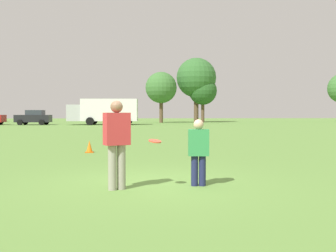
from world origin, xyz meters
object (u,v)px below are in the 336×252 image
Objects in this scene: player_thrower at (117,139)px; parked_car_center at (34,117)px; player_defender at (199,149)px; frisbee at (155,141)px; traffic_cone at (89,147)px; box_truck at (105,111)px.

parked_car_center is at bearing 106.02° from player_thrower.
player_thrower is 1.27× the size of player_defender.
parked_car_center is (-12.98, 42.38, -0.07)m from frisbee.
traffic_cone is 36.39m from parked_car_center.
parked_car_center is 0.50× the size of box_truck.
player_thrower reaches higher than frisbee.
player_thrower is 3.82× the size of traffic_cone.
box_truck is at bearing 94.77° from player_thrower.
player_thrower reaches higher than player_defender.
parked_car_center is (-10.75, 34.76, 0.69)m from traffic_cone.
parked_car_center reaches higher than player_defender.
box_truck is (-5.23, 41.58, 0.95)m from player_defender.
parked_car_center is at bearing 108.28° from player_defender.
player_defender is at bearing -82.83° from box_truck.
player_thrower is 0.79m from frisbee.
player_defender is 0.17× the size of box_truck.
frisbee reaches higher than traffic_cone.
player_thrower reaches higher than parked_car_center.
frisbee is 0.06× the size of parked_car_center.
parked_car_center reaches higher than frisbee.
box_truck reaches higher than traffic_cone.
traffic_cone is at bearing -72.82° from parked_car_center.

